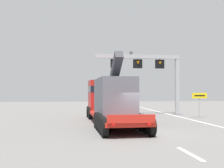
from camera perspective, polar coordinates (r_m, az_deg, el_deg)
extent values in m
plane|color=slate|center=(17.70, 6.54, -9.86)|extent=(112.00, 112.00, 0.00)
cube|color=silver|center=(12.21, 15.59, -13.55)|extent=(0.20, 2.60, 0.01)
cube|color=silver|center=(18.25, 7.62, -9.59)|extent=(0.20, 2.60, 0.01)
cube|color=silver|center=(24.50, 3.73, -7.55)|extent=(0.20, 2.60, 0.01)
cube|color=silver|center=(30.84, 1.45, -6.33)|extent=(0.20, 2.60, 0.01)
cube|color=silver|center=(37.22, -0.05, -5.52)|extent=(0.20, 2.60, 0.01)
cube|color=silver|center=(43.62, -1.10, -4.95)|extent=(0.20, 2.60, 0.01)
cube|color=silver|center=(50.03, -1.89, -4.52)|extent=(0.20, 2.60, 0.01)
cube|color=silver|center=(56.45, -2.49, -4.18)|extent=(0.20, 2.60, 0.01)
cube|color=silver|center=(62.88, -2.97, -3.92)|extent=(0.20, 2.60, 0.01)
cube|color=silver|center=(69.32, -3.36, -3.70)|extent=(0.20, 2.60, 0.01)
cube|color=silver|center=(30.91, 12.48, -6.28)|extent=(0.20, 63.00, 0.01)
cube|color=#9EA0A5|center=(32.52, 13.16, -0.12)|extent=(0.40, 0.40, 6.74)
cube|color=slate|center=(32.60, 13.20, -5.97)|extent=(0.90, 0.90, 0.08)
cube|color=#9EA0A5|center=(31.46, 5.26, 5.60)|extent=(9.54, 0.44, 0.44)
cube|color=#4C4C51|center=(31.36, 3.92, 6.35)|extent=(0.28, 0.40, 0.28)
cube|color=black|center=(32.01, 9.72, 4.02)|extent=(1.02, 0.24, 0.99)
cube|color=#9EA0A5|center=(32.07, 9.71, 4.99)|extent=(0.08, 0.08, 0.16)
cone|color=orange|center=(31.90, 9.79, 4.22)|extent=(0.37, 0.37, 0.35)
cube|color=black|center=(31.37, 5.27, 4.12)|extent=(1.02, 0.24, 0.99)
cube|color=#9EA0A5|center=(31.43, 5.26, 5.11)|extent=(0.08, 0.08, 0.16)
cone|color=orange|center=(31.25, 5.32, 4.32)|extent=(0.37, 0.37, 0.35)
cube|color=black|center=(30.93, 0.65, 4.20)|extent=(1.02, 0.24, 0.99)
cube|color=#9EA0A5|center=(30.99, 0.65, 5.20)|extent=(0.08, 0.08, 0.16)
cube|color=red|center=(30.80, 0.69, 4.22)|extent=(0.62, 0.02, 0.62)
cube|color=red|center=(30.80, 0.69, 4.22)|extent=(0.62, 0.02, 0.62)
cube|color=red|center=(20.32, 0.57, -6.73)|extent=(3.16, 10.49, 0.24)
cube|color=red|center=(15.14, 3.98, -7.08)|extent=(2.66, 0.17, 0.44)
cylinder|color=black|center=(15.72, -1.53, -8.90)|extent=(0.36, 1.11, 1.10)
cylinder|color=black|center=(16.30, 8.03, -8.63)|extent=(0.36, 1.11, 1.10)
cylinder|color=black|center=(16.75, -2.02, -8.45)|extent=(0.36, 1.11, 1.10)
cylinder|color=black|center=(17.29, 6.99, -8.22)|extent=(0.36, 1.11, 1.10)
cylinder|color=black|center=(17.79, -2.44, -8.05)|extent=(0.36, 1.11, 1.10)
cylinder|color=black|center=(18.30, 6.07, -7.86)|extent=(0.36, 1.11, 1.10)
cylinder|color=black|center=(18.82, -2.82, -7.69)|extent=(0.36, 1.11, 1.10)
cylinder|color=black|center=(19.31, 5.24, -7.53)|extent=(0.36, 1.11, 1.10)
cylinder|color=black|center=(19.86, -3.16, -7.37)|extent=(0.36, 1.11, 1.10)
cylinder|color=black|center=(20.32, 4.50, -7.24)|extent=(0.36, 1.11, 1.10)
cube|color=red|center=(27.27, -1.96, -2.54)|extent=(2.69, 3.29, 3.10)
cube|color=black|center=(27.27, -1.96, -1.08)|extent=(2.72, 3.31, 0.60)
cylinder|color=black|center=(28.08, -4.81, -5.68)|extent=(0.38, 1.11, 1.10)
cylinder|color=black|center=(28.40, 0.40, -5.64)|extent=(0.38, 1.11, 1.10)
cylinder|color=black|center=(26.10, -4.48, -5.99)|extent=(0.38, 1.11, 1.10)
cylinder|color=black|center=(26.43, 1.13, -5.94)|extent=(0.38, 1.11, 1.10)
cube|color=#565B66|center=(20.64, 0.38, -2.57)|extent=(2.58, 5.80, 2.70)
cube|color=#2D2D33|center=(19.86, 0.79, 3.03)|extent=(0.66, 2.96, 2.29)
cube|color=red|center=(14.94, 0.31, -8.32)|extent=(0.20, 0.07, 0.12)
cube|color=red|center=(15.38, 7.61, -8.11)|extent=(0.20, 0.07, 0.12)
cylinder|color=#9EA0A5|center=(28.64, 17.41, -4.18)|extent=(0.10, 0.10, 2.44)
cube|color=yellow|center=(28.55, 17.44, -2.28)|extent=(1.49, 0.06, 0.54)
cube|color=black|center=(28.52, 17.47, -2.28)|extent=(1.07, 0.01, 0.12)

